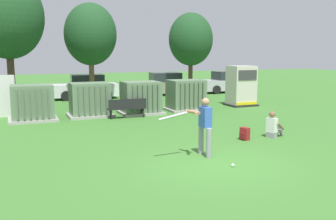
# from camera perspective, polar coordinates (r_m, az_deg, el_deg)

# --- Properties ---
(ground_plane) EXTENTS (96.00, 96.00, 0.00)m
(ground_plane) POSITION_cam_1_polar(r_m,az_deg,el_deg) (10.57, 7.19, -8.05)
(ground_plane) COLOR #3D752D
(transformer_west) EXTENTS (2.10, 1.70, 1.62)m
(transformer_west) POSITION_cam_1_polar(r_m,az_deg,el_deg) (17.87, -20.01, 0.96)
(transformer_west) COLOR #9E9B93
(transformer_west) RESTS_ON ground
(transformer_mid_west) EXTENTS (2.10, 1.70, 1.62)m
(transformer_mid_west) POSITION_cam_1_polar(r_m,az_deg,el_deg) (18.34, -11.86, 1.49)
(transformer_mid_west) COLOR #9E9B93
(transformer_mid_west) RESTS_ON ground
(transformer_mid_east) EXTENTS (2.10, 1.70, 1.62)m
(transformer_mid_east) POSITION_cam_1_polar(r_m,az_deg,el_deg) (18.76, -4.17, 1.81)
(transformer_mid_east) COLOR #9E9B93
(transformer_mid_east) RESTS_ON ground
(transformer_east) EXTENTS (2.10, 1.70, 1.62)m
(transformer_east) POSITION_cam_1_polar(r_m,az_deg,el_deg) (19.88, 2.76, 2.21)
(transformer_east) COLOR #9E9B93
(transformer_east) RESTS_ON ground
(generator_enclosure) EXTENTS (1.60, 1.40, 2.30)m
(generator_enclosure) POSITION_cam_1_polar(r_m,az_deg,el_deg) (22.03, 11.11, 3.61)
(generator_enclosure) COLOR #262626
(generator_enclosure) RESTS_ON ground
(park_bench) EXTENTS (1.81, 0.45, 0.92)m
(park_bench) POSITION_cam_1_polar(r_m,az_deg,el_deg) (17.57, -6.24, 0.48)
(park_bench) COLOR black
(park_bench) RESTS_ON ground
(batter) EXTENTS (1.60, 0.72, 1.74)m
(batter) POSITION_cam_1_polar(r_m,az_deg,el_deg) (11.01, 5.43, -2.11)
(batter) COLOR gray
(batter) RESTS_ON ground
(sports_ball) EXTENTS (0.09, 0.09, 0.09)m
(sports_ball) POSITION_cam_1_polar(r_m,az_deg,el_deg) (10.31, 9.87, -8.30)
(sports_ball) COLOR white
(sports_ball) RESTS_ON ground
(seated_spectator) EXTENTS (0.79, 0.65, 0.96)m
(seated_spectator) POSITION_cam_1_polar(r_m,az_deg,el_deg) (14.10, 15.77, -2.50)
(seated_spectator) COLOR gray
(seated_spectator) RESTS_ON ground
(backpack) EXTENTS (0.32, 0.36, 0.44)m
(backpack) POSITION_cam_1_polar(r_m,az_deg,el_deg) (13.44, 11.60, -3.59)
(backpack) COLOR maroon
(backpack) RESTS_ON ground
(tree_left) EXTENTS (3.74, 3.74, 7.14)m
(tree_left) POSITION_cam_1_polar(r_m,az_deg,el_deg) (21.89, -23.29, 12.90)
(tree_left) COLOR #4C3828
(tree_left) RESTS_ON ground
(tree_center_left) EXTENTS (3.15, 3.15, 6.01)m
(tree_center_left) POSITION_cam_1_polar(r_m,az_deg,el_deg) (23.50, -11.75, 11.19)
(tree_center_left) COLOR brown
(tree_center_left) RESTS_ON ground
(tree_center_right) EXTENTS (3.00, 3.00, 5.73)m
(tree_center_right) POSITION_cam_1_polar(r_m,az_deg,el_deg) (25.83, 3.49, 10.68)
(tree_center_right) COLOR #4C3828
(tree_center_right) RESTS_ON ground
(parked_car_left_of_center) EXTENTS (4.30, 2.13, 1.62)m
(parked_car_left_of_center) POSITION_cam_1_polar(r_m,az_deg,el_deg) (25.56, -12.44, 3.39)
(parked_car_left_of_center) COLOR silver
(parked_car_left_of_center) RESTS_ON ground
(parked_car_right_of_center) EXTENTS (4.35, 2.24, 1.62)m
(parked_car_right_of_center) POSITION_cam_1_polar(r_m,az_deg,el_deg) (27.23, -0.64, 3.91)
(parked_car_right_of_center) COLOR gray
(parked_car_right_of_center) RESTS_ON ground
(parked_car_rightmost) EXTENTS (4.22, 1.96, 1.62)m
(parked_car_rightmost) POSITION_cam_1_polar(r_m,az_deg,el_deg) (29.42, 8.91, 4.16)
(parked_car_rightmost) COLOR #B2B2B7
(parked_car_rightmost) RESTS_ON ground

